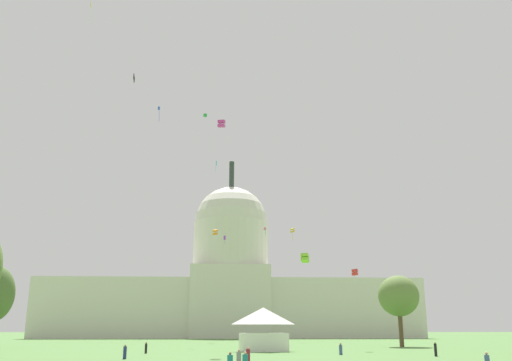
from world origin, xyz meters
The scene contains 21 objects.
capitol_building centered at (-2.79, 165.67, 16.99)m, with size 127.54×27.94×62.34m.
event_tent centered at (1.65, 59.42, 3.27)m, with size 7.61×6.65×6.40m.
tree_east_far centered at (28.55, 77.87, 9.17)m, with size 10.87×10.72×13.02m.
person_denim_edge_west centered at (11.12, 48.70, 0.67)m, with size 0.61×0.61×1.50m.
person_black_mid_left centered at (22.03, 43.97, 0.81)m, with size 0.45×0.45×1.74m.
person_black_aisle_center centered at (-14.99, 53.99, 0.70)m, with size 0.46×0.46×1.50m.
person_maroon_deep_crowd centered at (-1.73, 31.39, 0.73)m, with size 0.52×0.52×1.60m.
person_grey_back_left centered at (-2.71, 28.31, 0.68)m, with size 0.60×0.60×1.51m.
person_navy_front_left centered at (-15.41, 40.18, 0.73)m, with size 0.39×0.39×1.60m.
kite_cyan_high centered at (-7.78, 136.38, 52.58)m, with size 0.45×1.04×3.55m.
kite_lime_low centered at (5.25, 38.83, 11.41)m, with size 1.12×1.17×1.10m.
kite_pink_mid centered at (7.54, 139.93, 32.88)m, with size 0.84×0.88×2.47m.
kite_yellow_high centered at (-25.50, 49.70, 50.89)m, with size 0.52×0.73×3.77m.
kite_orange_mid centered at (-7.14, 112.25, 26.97)m, with size 1.38×1.43×1.53m.
kite_green_high centered at (-9.75, 96.73, 52.66)m, with size 0.92×0.92×0.71m.
kite_violet_mid centered at (-4.89, 144.66, 30.66)m, with size 0.74×0.70×2.71m.
kite_blue_high centered at (-19.79, 89.51, 50.61)m, with size 0.50×0.67×3.58m.
kite_magenta_high centered at (-5.18, 57.52, 35.41)m, with size 1.29×1.35×1.41m.
kite_red_low centered at (16.74, 62.45, 12.08)m, with size 1.24×1.21×2.31m.
kite_black_high centered at (-16.68, 41.73, 35.52)m, with size 0.44×1.06×1.03m.
kite_gold_mid centered at (13.46, 117.96, 28.61)m, with size 1.29×1.29×3.35m.
Camera 1 is at (-3.91, -24.90, 3.48)m, focal length 37.97 mm.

